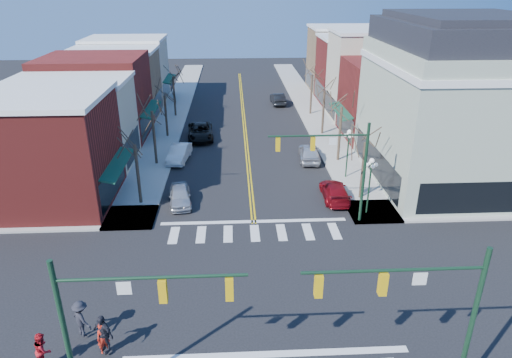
{
  "coord_description": "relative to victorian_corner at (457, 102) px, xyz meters",
  "views": [
    {
      "loc": [
        -1.3,
        -20.29,
        15.63
      ],
      "look_at": [
        0.21,
        8.86,
        2.8
      ],
      "focal_mm": 32.0,
      "sensor_mm": 36.0,
      "label": 1
    }
  ],
  "objects": [
    {
      "name": "pedestrian_red_b",
      "position": [
        -26.18,
        -19.37,
        -5.63
      ],
      "size": [
        0.84,
        0.98,
        1.76
      ],
      "primitive_type": "imported",
      "rotation": [
        0.0,
        0.0,
        1.8
      ],
      "color": "#AE121B",
      "rests_on": "sidewalk_left"
    },
    {
      "name": "lamppost_corner",
      "position": [
        -8.3,
        -6.0,
        -3.7
      ],
      "size": [
        0.36,
        0.36,
        4.33
      ],
      "color": "#14331E",
      "rests_on": "ground"
    },
    {
      "name": "bldg_right_brick_a",
      "position": [
        -1.0,
        11.25,
        -2.66
      ],
      "size": [
        10.0,
        8.5,
        8.0
      ],
      "primitive_type": "cube",
      "color": "maroon",
      "rests_on": "ground"
    },
    {
      "name": "bldg_right_brick_b",
      "position": [
        -1.0,
        26.5,
        -2.41
      ],
      "size": [
        10.0,
        8.0,
        8.5
      ],
      "primitive_type": "cube",
      "color": "maroon",
      "rests_on": "ground"
    },
    {
      "name": "traffic_mast_far_right",
      "position": [
        -10.95,
        -7.1,
        -1.95
      ],
      "size": [
        6.6,
        0.28,
        7.2
      ],
      "color": "#14331E",
      "rests_on": "ground"
    },
    {
      "name": "pedestrian_red_a",
      "position": [
        -23.8,
        -18.69,
        -5.73
      ],
      "size": [
        0.68,
        0.6,
        1.55
      ],
      "primitive_type": "imported",
      "rotation": [
        0.0,
        0.0,
        0.51
      ],
      "color": "red",
      "rests_on": "sidewalk_left"
    },
    {
      "name": "pedestrian_dark_b",
      "position": [
        -25.08,
        -17.54,
        -5.56
      ],
      "size": [
        1.38,
        1.32,
        1.89
      ],
      "primitive_type": "imported",
      "rotation": [
        0.0,
        0.0,
        2.43
      ],
      "color": "black",
      "rests_on": "sidewalk_left"
    },
    {
      "name": "car_right_far",
      "position": [
        -11.7,
        25.82,
        -5.91
      ],
      "size": [
        1.89,
        4.66,
        1.5
      ],
      "primitive_type": "imported",
      "rotation": [
        0.0,
        0.0,
        3.21
      ],
      "color": "black",
      "rests_on": "ground"
    },
    {
      "name": "sidewalk_right",
      "position": [
        -7.75,
        5.5,
        -6.58
      ],
      "size": [
        3.5,
        70.0,
        0.15
      ],
      "primitive_type": "cube",
      "color": "#9E9B93",
      "rests_on": "ground"
    },
    {
      "name": "car_left_far",
      "position": [
        -21.3,
        11.72,
        -5.88
      ],
      "size": [
        3.0,
        5.78,
        1.56
      ],
      "primitive_type": "imported",
      "rotation": [
        0.0,
        0.0,
        0.08
      ],
      "color": "black",
      "rests_on": "ground"
    },
    {
      "name": "tree_right_c",
      "position": [
        -8.1,
        12.5,
        -4.24
      ],
      "size": [
        0.24,
        0.24,
        4.83
      ],
      "primitive_type": "cylinder",
      "color": "#382B21",
      "rests_on": "ground"
    },
    {
      "name": "sidewalk_left",
      "position": [
        -25.25,
        5.5,
        -6.58
      ],
      "size": [
        3.5,
        70.0,
        0.15
      ],
      "primitive_type": "cube",
      "color": "#9E9B93",
      "rests_on": "ground"
    },
    {
      "name": "ground",
      "position": [
        -16.5,
        -14.5,
        -6.66
      ],
      "size": [
        160.0,
        160.0,
        0.0
      ],
      "primitive_type": "plane",
      "color": "black",
      "rests_on": "ground"
    },
    {
      "name": "car_left_near",
      "position": [
        -21.92,
        -3.62,
        -5.98
      ],
      "size": [
        2.13,
        4.18,
        1.36
      ],
      "primitive_type": "imported",
      "rotation": [
        0.0,
        0.0,
        0.13
      ],
      "color": "silver",
      "rests_on": "ground"
    },
    {
      "name": "car_right_mid",
      "position": [
        -10.75,
        4.86,
        -5.87
      ],
      "size": [
        2.23,
        4.75,
        1.57
      ],
      "primitive_type": "imported",
      "rotation": [
        0.0,
        0.0,
        3.06
      ],
      "color": "silver",
      "rests_on": "ground"
    },
    {
      "name": "traffic_mast_near_left",
      "position": [
        -22.05,
        -21.9,
        -1.95
      ],
      "size": [
        6.6,
        0.28,
        7.2
      ],
      "color": "#14331E",
      "rests_on": "ground"
    },
    {
      "name": "bldg_left_brick_b",
      "position": [
        -32.0,
        13.0,
        -2.41
      ],
      "size": [
        10.0,
        9.0,
        8.5
      ],
      "primitive_type": "cube",
      "color": "maroon",
      "rests_on": "ground"
    },
    {
      "name": "bldg_left_brick_a",
      "position": [
        -32.0,
        -2.75,
        -2.66
      ],
      "size": [
        10.0,
        8.5,
        8.0
      ],
      "primitive_type": "cube",
      "color": "maroon",
      "rests_on": "ground"
    },
    {
      "name": "bldg_left_tan",
      "position": [
        -32.0,
        21.25,
        -2.76
      ],
      "size": [
        10.0,
        7.5,
        7.8
      ],
      "primitive_type": "cube",
      "color": "#9C7B56",
      "rests_on": "ground"
    },
    {
      "name": "car_right_near",
      "position": [
        -10.1,
        -3.43,
        -5.99
      ],
      "size": [
        1.99,
        4.63,
        1.33
      ],
      "primitive_type": "imported",
      "rotation": [
        0.0,
        0.0,
        3.11
      ],
      "color": "maroon",
      "rests_on": "ground"
    },
    {
      "name": "tree_right_b",
      "position": [
        -8.1,
        4.5,
        -4.07
      ],
      "size": [
        0.24,
        0.24,
        5.18
      ],
      "primitive_type": "cylinder",
      "color": "#382B21",
      "rests_on": "ground"
    },
    {
      "name": "tree_left_d",
      "position": [
        -24.9,
        20.5,
        -4.21
      ],
      "size": [
        0.24,
        0.24,
        4.9
      ],
      "primitive_type": "cylinder",
      "color": "#382B21",
      "rests_on": "ground"
    },
    {
      "name": "car_left_mid",
      "position": [
        -22.9,
        5.38,
        -5.92
      ],
      "size": [
        2.14,
        4.62,
        1.47
      ],
      "primitive_type": "imported",
      "rotation": [
        0.0,
        0.0,
        -0.14
      ],
      "color": "white",
      "rests_on": "ground"
    },
    {
      "name": "victorian_corner",
      "position": [
        0.0,
        0.0,
        0.0
      ],
      "size": [
        12.25,
        14.25,
        13.3
      ],
      "color": "#A1AD96",
      "rests_on": "ground"
    },
    {
      "name": "traffic_mast_near_right",
      "position": [
        -10.95,
        -21.9,
        -1.95
      ],
      "size": [
        6.6,
        0.28,
        7.2
      ],
      "color": "#14331E",
      "rests_on": "ground"
    },
    {
      "name": "tree_left_c",
      "position": [
        -24.9,
        12.5,
        -4.38
      ],
      "size": [
        0.24,
        0.24,
        4.55
      ],
      "primitive_type": "cylinder",
      "color": "#382B21",
      "rests_on": "ground"
    },
    {
      "name": "pedestrian_dark_a",
      "position": [
        -23.8,
        -18.62,
        -5.53
      ],
      "size": [
        1.22,
        1.01,
        1.95
      ],
      "primitive_type": "imported",
      "rotation": [
        0.0,
        0.0,
        -0.56
      ],
      "color": "black",
      "rests_on": "sidewalk_left"
    },
    {
      "name": "tree_left_b",
      "position": [
        -24.9,
        4.5,
        -4.14
      ],
      "size": [
        0.24,
        0.24,
        5.04
      ],
      "primitive_type": "cylinder",
      "color": "#382B21",
      "rests_on": "ground"
    },
    {
      "name": "bldg_left_stucco_b",
      "position": [
        -32.0,
        29.0,
        -2.56
      ],
      "size": [
        10.0,
        8.0,
        8.2
      ],
      "primitive_type": "cube",
      "color": "#BDB59C",
      "rests_on": "ground"
    },
    {
      "name": "lamppost_midblock",
      "position": [
        -8.3,
        0.5,
        -3.7
      ],
      "size": [
        0.36,
        0.36,
        4.33
      ],
      "color": "#14331E",
      "rests_on": "ground"
    },
    {
      "name": "bldg_left_stucco_a",
      "position": [
        -32.0,
        5.0,
        -2.91
      ],
      "size": [
        10.0,
        7.0,
        7.5
      ],
      "primitive_type": "cube",
      "color": "#BDB59C",
      "rests_on": "ground"
    },
    {
      "name": "bldg_right_tan",
      "position": [
        -1.0,
        34.5,
        -2.16
      ],
      "size": [
        10.0,
        8.0,
        9.0
      ],
      "primitive_type": "cube",
      "color": "#9C7B56",
      "rests_on": "ground"
    },
    {
      "name": "bldg_right_stucco",
      "position": [
        -1.0,
        19.0,
        -1.66
      ],
      "size": [
        10.0,
        7.0,
        10.0
      ],
      "primitive_type": "cube",
      "color": "#BDB59C",
      "rests_on": "ground"
    },
    {
      "name": "tree_right_d",
      "position": [
        -8.1,
        20.5,
        -4.17
      ],
      "size": [
        0.24,
        0.24,
        4.97
      ],
      "primitive_type": "cylinder",
      "color": "#382B21",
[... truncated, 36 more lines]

